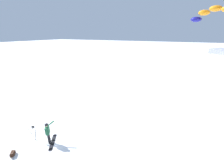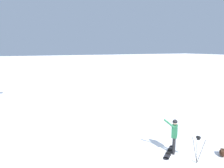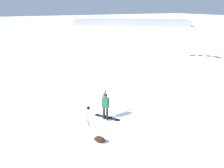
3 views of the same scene
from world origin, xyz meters
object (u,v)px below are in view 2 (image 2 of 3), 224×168
at_px(snowboarder, 174,133).
at_px(snowboard, 169,152).
at_px(camera_tripod, 198,144).
at_px(gear_bag_large, 223,153).

bearing_deg(snowboarder, snowboard, 127.63).
height_order(snowboarder, camera_tripod, snowboarder).
height_order(gear_bag_large, camera_tripod, camera_tripod).
height_order(snowboard, camera_tripod, camera_tripod).
distance_m(gear_bag_large, camera_tripod, 1.86).
xyz_separation_m(snowboarder, camera_tripod, (0.29, -1.25, -0.17)).
distance_m(snowboard, camera_tripod, 1.73).
height_order(snowboarder, gear_bag_large, snowboarder).
bearing_deg(gear_bag_large, snowboarder, 146.38).
relative_size(snowboarder, gear_bag_large, 2.66).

